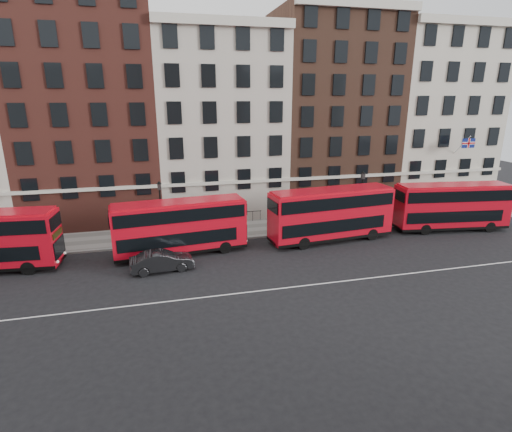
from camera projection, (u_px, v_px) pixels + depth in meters
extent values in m
plane|color=black|center=(261.00, 277.00, 28.24)|extent=(120.00, 120.00, 0.00)
cube|color=slate|center=(234.00, 230.00, 37.98)|extent=(80.00, 5.00, 0.15)
cube|color=gray|center=(239.00, 239.00, 35.66)|extent=(80.00, 0.30, 0.16)
cube|color=white|center=(269.00, 290.00, 26.38)|extent=(70.00, 0.12, 0.01)
cube|color=brown|center=(88.00, 110.00, 38.86)|extent=(12.80, 10.00, 22.00)
cube|color=#B1AA9C|center=(219.00, 124.00, 42.23)|extent=(12.80, 10.00, 19.00)
cube|color=beige|center=(225.00, 21.00, 34.73)|extent=(12.80, 0.50, 0.80)
cube|color=brown|center=(331.00, 113.00, 44.89)|extent=(12.80, 10.00, 21.00)
cube|color=beige|center=(361.00, 3.00, 37.09)|extent=(12.80, 0.50, 0.80)
cube|color=beige|center=(430.00, 116.00, 47.97)|extent=(12.80, 10.00, 20.00)
cube|color=beige|center=(475.00, 21.00, 40.32)|extent=(12.80, 0.50, 0.80)
cube|color=black|center=(59.00, 247.00, 29.54)|extent=(0.28, 2.21, 1.31)
cube|color=black|center=(57.00, 233.00, 29.23)|extent=(0.25, 1.91, 0.42)
cylinder|color=black|center=(28.00, 268.00, 28.51)|extent=(1.03, 0.37, 1.01)
cylinder|color=black|center=(40.00, 256.00, 30.64)|extent=(1.03, 0.37, 1.01)
cube|color=red|center=(180.00, 227.00, 31.82)|extent=(10.62, 3.53, 3.92)
cube|color=black|center=(181.00, 248.00, 32.35)|extent=(10.62, 3.57, 0.24)
cube|color=black|center=(177.00, 235.00, 31.92)|extent=(9.44, 3.49, 1.04)
cube|color=black|center=(179.00, 212.00, 31.47)|extent=(10.23, 3.57, 0.99)
cube|color=red|center=(179.00, 202.00, 31.24)|extent=(10.30, 3.30, 0.18)
cube|color=black|center=(243.00, 229.00, 33.74)|extent=(0.30, 2.18, 1.29)
cube|color=black|center=(243.00, 217.00, 33.43)|extent=(0.27, 1.88, 0.42)
cylinder|color=black|center=(225.00, 247.00, 32.43)|extent=(1.02, 0.38, 0.99)
cylinder|color=black|center=(218.00, 239.00, 34.44)|extent=(1.02, 0.38, 0.99)
cylinder|color=black|center=(145.00, 258.00, 30.38)|extent=(1.02, 0.38, 0.99)
cylinder|color=black|center=(142.00, 248.00, 32.38)|extent=(1.02, 0.38, 0.99)
cube|color=red|center=(331.00, 214.00, 34.77)|extent=(11.20, 3.70, 4.14)
cube|color=black|center=(330.00, 235.00, 35.33)|extent=(11.21, 3.75, 0.25)
cube|color=black|center=(328.00, 222.00, 34.88)|extent=(9.96, 3.66, 1.10)
cube|color=black|center=(332.00, 200.00, 34.40)|extent=(10.79, 3.75, 1.05)
cube|color=red|center=(332.00, 190.00, 34.16)|extent=(10.87, 3.47, 0.19)
cube|color=black|center=(383.00, 217.00, 36.79)|extent=(0.31, 2.30, 1.36)
cube|color=black|center=(385.00, 205.00, 36.46)|extent=(0.28, 1.99, 0.44)
cylinder|color=black|center=(372.00, 234.00, 35.41)|extent=(1.07, 0.40, 1.05)
cylinder|color=black|center=(357.00, 226.00, 37.53)|extent=(1.07, 0.40, 1.05)
cylinder|color=black|center=(304.00, 243.00, 33.26)|extent=(1.07, 0.40, 1.05)
cylinder|color=black|center=(292.00, 234.00, 35.37)|extent=(1.07, 0.40, 1.05)
cube|color=red|center=(451.00, 206.00, 37.62)|extent=(10.77, 3.81, 3.97)
cube|color=black|center=(449.00, 225.00, 38.16)|extent=(10.78, 3.85, 0.24)
cube|color=black|center=(448.00, 213.00, 37.78)|extent=(9.59, 3.74, 1.05)
cube|color=black|center=(453.00, 193.00, 37.26)|extent=(10.38, 3.84, 1.00)
cube|color=red|center=(455.00, 185.00, 37.03)|extent=(10.45, 3.57, 0.18)
cube|color=black|center=(502.00, 212.00, 38.44)|extent=(0.36, 2.20, 1.31)
cube|color=black|center=(504.00, 201.00, 38.13)|extent=(0.32, 1.90, 0.42)
cylinder|color=black|center=(490.00, 227.00, 37.46)|extent=(1.03, 0.40, 1.00)
cylinder|color=black|center=(474.00, 220.00, 39.60)|extent=(1.03, 0.40, 1.00)
cylinder|color=black|center=(425.00, 230.00, 36.74)|extent=(1.03, 0.40, 1.00)
cylinder|color=black|center=(413.00, 222.00, 38.88)|extent=(1.03, 0.40, 1.00)
imported|color=black|center=(162.00, 261.00, 29.08)|extent=(4.68, 2.02, 1.50)
cylinder|color=black|center=(161.00, 215.00, 34.28)|extent=(0.14, 0.14, 4.60)
cylinder|color=black|center=(163.00, 237.00, 34.86)|extent=(0.32, 0.32, 0.60)
cube|color=#262626|center=(159.00, 186.00, 33.55)|extent=(0.32, 0.32, 0.55)
cone|color=black|center=(159.00, 182.00, 33.45)|extent=(0.44, 0.44, 0.25)
cylinder|color=black|center=(361.00, 202.00, 38.71)|extent=(0.14, 0.14, 4.60)
cylinder|color=black|center=(359.00, 221.00, 39.29)|extent=(0.32, 0.32, 0.60)
cube|color=#262626|center=(363.00, 176.00, 37.98)|extent=(0.32, 0.32, 0.55)
cone|color=black|center=(363.00, 172.00, 37.88)|extent=(0.44, 0.44, 0.25)
cylinder|color=black|center=(487.00, 203.00, 42.12)|extent=(0.12, 0.12, 2.60)
cube|color=black|center=(490.00, 189.00, 41.52)|extent=(0.25, 0.30, 0.75)
sphere|color=red|center=(492.00, 187.00, 41.30)|extent=(0.14, 0.14, 0.14)
sphere|color=#0C9919|center=(491.00, 191.00, 41.43)|extent=(0.14, 0.14, 0.14)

